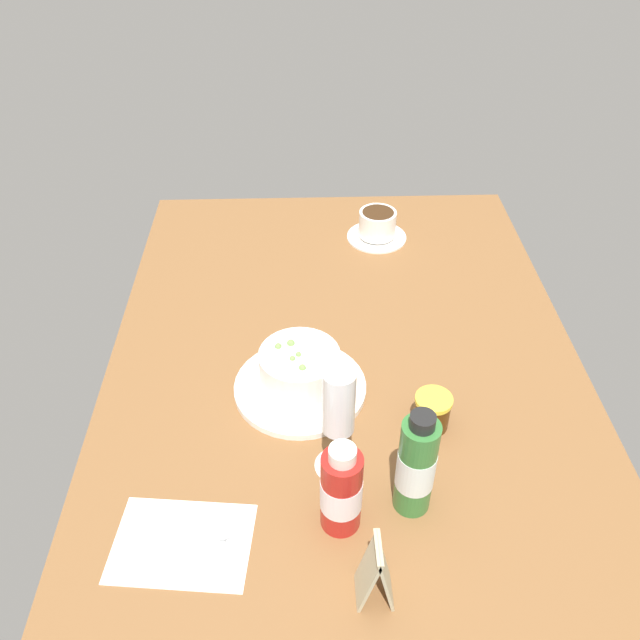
{
  "coord_description": "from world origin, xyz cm",
  "views": [
    {
      "loc": [
        89.4,
        -7.28,
        79.59
      ],
      "look_at": [
        0.47,
        -4.32,
        6.27
      ],
      "focal_mm": 36.71,
      "sensor_mm": 36.0,
      "label": 1
    }
  ],
  "objects_px": {
    "cutlery_setting": "(185,543)",
    "coffee_cup": "(377,226)",
    "porridge_bowl": "(300,373)",
    "jam_jar": "(432,411)",
    "wine_glass": "(338,408)",
    "sauce_bottle_red": "(341,491)",
    "menu_card": "(374,571)",
    "sauce_bottle_green": "(416,466)"
  },
  "relations": [
    {
      "from": "cutlery_setting",
      "to": "coffee_cup",
      "type": "xyz_separation_m",
      "value": [
        -0.76,
        0.34,
        0.03
      ]
    },
    {
      "from": "porridge_bowl",
      "to": "jam_jar",
      "type": "relative_size",
      "value": 3.66
    },
    {
      "from": "wine_glass",
      "to": "coffee_cup",
      "type": "bearing_deg",
      "value": 169.01
    },
    {
      "from": "porridge_bowl",
      "to": "wine_glass",
      "type": "height_order",
      "value": "wine_glass"
    },
    {
      "from": "cutlery_setting",
      "to": "sauce_bottle_red",
      "type": "distance_m",
      "value": 0.22
    },
    {
      "from": "jam_jar",
      "to": "sauce_bottle_red",
      "type": "distance_m",
      "value": 0.23
    },
    {
      "from": "coffee_cup",
      "to": "menu_card",
      "type": "xyz_separation_m",
      "value": [
        0.84,
        -0.09,
        0.02
      ]
    },
    {
      "from": "sauce_bottle_green",
      "to": "menu_card",
      "type": "distance_m",
      "value": 0.15
    },
    {
      "from": "porridge_bowl",
      "to": "cutlery_setting",
      "type": "xyz_separation_m",
      "value": [
        0.28,
        -0.16,
        -0.04
      ]
    },
    {
      "from": "porridge_bowl",
      "to": "menu_card",
      "type": "bearing_deg",
      "value": 13.63
    },
    {
      "from": "wine_glass",
      "to": "sauce_bottle_red",
      "type": "relative_size",
      "value": 1.26
    },
    {
      "from": "cutlery_setting",
      "to": "sauce_bottle_red",
      "type": "xyz_separation_m",
      "value": [
        -0.03,
        0.21,
        0.07
      ]
    },
    {
      "from": "menu_card",
      "to": "jam_jar",
      "type": "bearing_deg",
      "value": 156.78
    },
    {
      "from": "sauce_bottle_red",
      "to": "jam_jar",
      "type": "bearing_deg",
      "value": 138.15
    },
    {
      "from": "coffee_cup",
      "to": "sauce_bottle_green",
      "type": "relative_size",
      "value": 0.75
    },
    {
      "from": "porridge_bowl",
      "to": "sauce_bottle_green",
      "type": "bearing_deg",
      "value": 34.08
    },
    {
      "from": "sauce_bottle_green",
      "to": "menu_card",
      "type": "bearing_deg",
      "value": -27.02
    },
    {
      "from": "cutlery_setting",
      "to": "sauce_bottle_green",
      "type": "xyz_separation_m",
      "value": [
        -0.05,
        0.31,
        0.08
      ]
    },
    {
      "from": "porridge_bowl",
      "to": "sauce_bottle_red",
      "type": "bearing_deg",
      "value": 11.74
    },
    {
      "from": "sauce_bottle_red",
      "to": "menu_card",
      "type": "xyz_separation_m",
      "value": [
        0.11,
        0.03,
        -0.02
      ]
    },
    {
      "from": "sauce_bottle_green",
      "to": "sauce_bottle_red",
      "type": "xyz_separation_m",
      "value": [
        0.03,
        -0.1,
        -0.01
      ]
    },
    {
      "from": "porridge_bowl",
      "to": "wine_glass",
      "type": "bearing_deg",
      "value": 18.43
    },
    {
      "from": "porridge_bowl",
      "to": "coffee_cup",
      "type": "height_order",
      "value": "porridge_bowl"
    },
    {
      "from": "sauce_bottle_green",
      "to": "sauce_bottle_red",
      "type": "relative_size",
      "value": 1.18
    },
    {
      "from": "wine_glass",
      "to": "jam_jar",
      "type": "relative_size",
      "value": 3.2
    },
    {
      "from": "porridge_bowl",
      "to": "wine_glass",
      "type": "xyz_separation_m",
      "value": [
        0.16,
        0.05,
        0.09
      ]
    },
    {
      "from": "jam_jar",
      "to": "sauce_bottle_red",
      "type": "relative_size",
      "value": 0.39
    },
    {
      "from": "jam_jar",
      "to": "sauce_bottle_green",
      "type": "height_order",
      "value": "sauce_bottle_green"
    },
    {
      "from": "wine_glass",
      "to": "jam_jar",
      "type": "xyz_separation_m",
      "value": [
        -0.08,
        0.15,
        -0.1
      ]
    },
    {
      "from": "porridge_bowl",
      "to": "sauce_bottle_green",
      "type": "distance_m",
      "value": 0.28
    },
    {
      "from": "jam_jar",
      "to": "cutlery_setting",
      "type": "bearing_deg",
      "value": -61.27
    },
    {
      "from": "porridge_bowl",
      "to": "sauce_bottle_red",
      "type": "xyz_separation_m",
      "value": [
        0.26,
        0.05,
        0.03
      ]
    },
    {
      "from": "cutlery_setting",
      "to": "menu_card",
      "type": "xyz_separation_m",
      "value": [
        0.08,
        0.25,
        0.05
      ]
    },
    {
      "from": "jam_jar",
      "to": "porridge_bowl",
      "type": "bearing_deg",
      "value": -112.1
    },
    {
      "from": "menu_card",
      "to": "coffee_cup",
      "type": "bearing_deg",
      "value": 173.92
    },
    {
      "from": "coffee_cup",
      "to": "menu_card",
      "type": "relative_size",
      "value": 1.26
    },
    {
      "from": "wine_glass",
      "to": "sauce_bottle_red",
      "type": "height_order",
      "value": "wine_glass"
    },
    {
      "from": "menu_card",
      "to": "porridge_bowl",
      "type": "bearing_deg",
      "value": -166.37
    },
    {
      "from": "cutlery_setting",
      "to": "jam_jar",
      "type": "bearing_deg",
      "value": 118.73
    },
    {
      "from": "cutlery_setting",
      "to": "jam_jar",
      "type": "height_order",
      "value": "jam_jar"
    },
    {
      "from": "wine_glass",
      "to": "menu_card",
      "type": "relative_size",
      "value": 1.8
    },
    {
      "from": "jam_jar",
      "to": "menu_card",
      "type": "bearing_deg",
      "value": -23.22
    }
  ]
}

